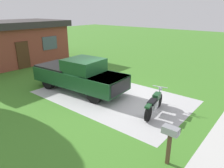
% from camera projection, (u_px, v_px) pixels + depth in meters
% --- Properties ---
extents(ground_plane, '(80.00, 80.00, 0.00)m').
position_uv_depth(ground_plane, '(112.00, 96.00, 11.33)').
color(ground_plane, '#45842B').
extents(driveway_pad, '(4.95, 8.05, 0.01)m').
position_uv_depth(driveway_pad, '(112.00, 96.00, 11.33)').
color(driveway_pad, beige).
rests_on(driveway_pad, ground).
extents(motorcycle, '(2.19, 0.79, 1.09)m').
position_uv_depth(motorcycle, '(154.00, 104.00, 9.35)').
color(motorcycle, black).
rests_on(motorcycle, ground).
extents(pickup_truck, '(2.42, 5.76, 1.90)m').
position_uv_depth(pickup_truck, '(78.00, 74.00, 11.86)').
color(pickup_truck, black).
rests_on(pickup_truck, ground).
extents(mailbox, '(0.26, 0.48, 1.26)m').
position_uv_depth(mailbox, '(170.00, 136.00, 6.09)').
color(mailbox, '#4C3823').
rests_on(mailbox, ground).
extents(neighbor_house, '(9.60, 5.60, 3.50)m').
position_uv_depth(neighbor_house, '(6.00, 42.00, 17.61)').
color(neighbor_house, brown).
rests_on(neighbor_house, ground).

